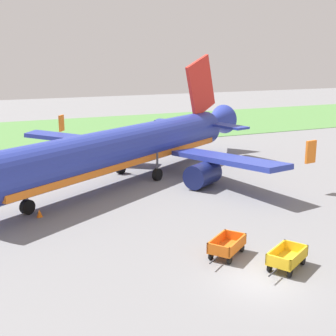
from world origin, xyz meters
name	(u,v)px	position (x,y,z in m)	size (l,w,h in m)	color
ground_plane	(259,281)	(0.00, 0.00, 0.00)	(220.00, 220.00, 0.00)	slate
grass_strip	(55,132)	(0.00, 52.41, 0.03)	(220.00, 28.00, 0.06)	#518442
airplane	(128,148)	(0.65, 21.49, 3.05)	(33.98, 28.36, 11.34)	#28389E
baggage_cart_second_in_row	(287,258)	(2.24, 0.66, 0.60)	(3.46, 2.45, 1.07)	gold
baggage_cart_third_in_row	(227,246)	(0.12, 3.37, 0.60)	(3.32, 2.67, 1.07)	orange
traffic_cone_near_plane	(39,213)	(-8.56, 14.57, 0.29)	(0.44, 0.44, 0.58)	orange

